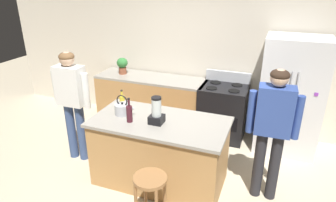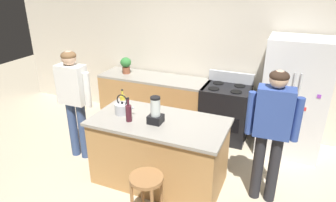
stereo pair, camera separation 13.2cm
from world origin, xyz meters
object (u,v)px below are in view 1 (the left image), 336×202
Objects in this scene: person_by_island_left at (72,97)px; bar_stool at (150,189)px; tea_kettle at (123,109)px; person_by_sink_right at (273,124)px; refrigerator at (291,96)px; potted_plant at (122,65)px; stove_range at (223,111)px; kitchen_island at (160,151)px; bottle_wine at (129,113)px; bottle_soda at (122,101)px; blender_appliance at (157,112)px.

bar_stool is (1.59, -0.87, -0.49)m from person_by_island_left.
person_by_sink_right is at bearing 5.47° from tea_kettle.
refrigerator is 5.99× the size of potted_plant.
refrigerator is 1.65× the size of stove_range.
bottle_wine is at bearing -155.19° from kitchen_island.
tea_kettle is (-1.05, -1.52, 0.52)m from stove_range.
potted_plant reaches higher than bottle_soda.
bottle_soda is at bearing 130.78° from bar_stool.
tea_kettle is at bearing 179.37° from kitchen_island.
person_by_island_left is 2.49× the size of bar_stool.
person_by_sink_right reaches higher than kitchen_island.
person_by_island_left is 5.23× the size of bottle_wine.
blender_appliance is at bearing -49.87° from potted_plant.
potted_plant is at bearing 121.30° from bottle_wine.
potted_plant is at bearing 118.68° from bottle_soda.
person_by_sink_right reaches higher than blender_appliance.
bottle_wine is at bearing -58.70° from potted_plant.
stove_range is at bearing 37.18° from person_by_island_left.
blender_appliance reaches higher than bar_stool.
bottle_soda is at bearing -61.32° from potted_plant.
person_by_island_left reaches higher than stove_range.
bar_stool is at bearing -72.62° from blender_appliance.
bottle_soda is 0.93× the size of tea_kettle.
refrigerator reaches higher than person_by_sink_right.
blender_appliance is at bearing -97.91° from kitchen_island.
refrigerator reaches higher than kitchen_island.
bottle_soda is 0.22m from tea_kettle.
stove_range is 1.97m from bottle_wine.
bottle_soda reaches higher than kitchen_island.
refrigerator is 2.71× the size of bar_stool.
potted_plant is 1.09× the size of tea_kettle.
bottle_soda is at bearing 8.62° from person_by_island_left.
blender_appliance is 0.68m from bottle_soda.
tea_kettle is (0.11, -0.19, -0.02)m from bottle_soda.
blender_appliance is 1.25× the size of tea_kettle.
bar_stool is at bearing -55.80° from potted_plant.
bottle_wine is (-0.34, -0.16, 0.57)m from kitchen_island.
blender_appliance is at bearing -134.62° from refrigerator.
bottle_wine is (1.04, -1.71, -0.06)m from potted_plant.
bottle_soda is at bearing 157.15° from blender_appliance.
bar_stool is 2.10× the size of bottle_wine.
kitchen_island is 2.60× the size of bar_stool.
blender_appliance is at bearing -22.85° from bottle_soda.
person_by_island_left reaches higher than kitchen_island.
bottle_wine is at bearing -40.81° from tea_kettle.
blender_appliance is (-0.01, -0.07, 0.60)m from kitchen_island.
blender_appliance is (-0.23, 0.72, 0.54)m from bar_stool.
refrigerator is 5.23× the size of blender_appliance.
person_by_island_left reaches higher than potted_plant.
bar_stool is 0.98m from bottle_wine.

